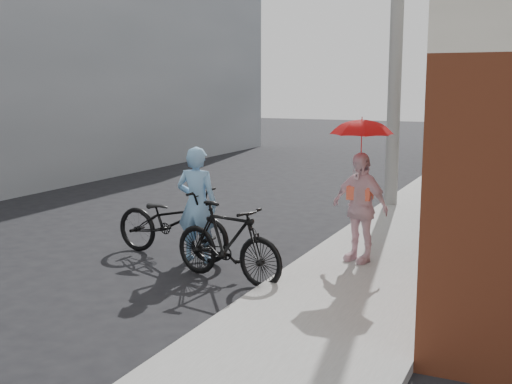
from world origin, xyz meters
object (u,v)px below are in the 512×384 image
Objects in this scene: planter at (462,237)px; kimono_woman at (360,207)px; utility_pole at (396,47)px; bike_left at (172,222)px; bike_right at (228,242)px; officer at (197,204)px.

kimono_woman is at bearing -125.72° from planter.
utility_pole is at bearing 122.04° from planter.
utility_pole is 4.29× the size of kimono_woman.
bike_left is 1.16× the size of bike_right.
planter is at bearing -57.96° from utility_pole.
bike_left reaches higher than bike_right.
bike_left is 2.97m from kimono_woman.
utility_pole is 5.47m from kimono_woman.
kimono_woman reaches higher than planter.
officer is at bearing -144.52° from kimono_woman.
utility_pole is 4.86m from planter.
officer reaches higher than bike_right.
kimono_woman is (1.49, 1.36, 0.38)m from bike_right.
bike_right is 4.87× the size of planter.
planter is (4.15, 2.35, -0.35)m from bike_left.
bike_right is at bearing -117.25° from kimono_woman.
bike_left is at bearing -112.68° from utility_pole.
bike_left is at bearing -150.51° from planter.
officer is 1.10× the size of kimono_woman.
utility_pole reaches higher than bike_left.
officer is (-1.75, -5.44, -2.60)m from utility_pole.
officer is at bearing -146.68° from planter.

